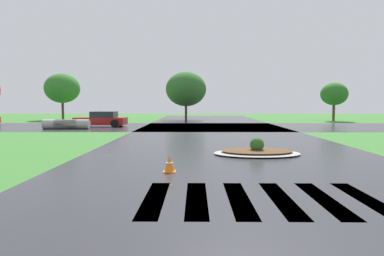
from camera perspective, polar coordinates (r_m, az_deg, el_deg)
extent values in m
cube|color=#2B2B30|center=(13.36, 6.51, -4.60)|extent=(11.64, 80.00, 0.01)
cube|color=#2B2B30|center=(29.04, 3.31, 0.20)|extent=(90.00, 10.48, 0.01)
cube|color=white|center=(7.56, -6.22, -11.52)|extent=(0.45, 2.87, 0.01)
cube|color=white|center=(7.50, 0.76, -11.60)|extent=(0.45, 2.87, 0.01)
cube|color=white|center=(7.56, 7.74, -11.52)|extent=(0.45, 2.87, 0.01)
cube|color=white|center=(7.72, 14.51, -11.28)|extent=(0.45, 2.87, 0.01)
cube|color=white|center=(7.98, 20.91, -10.91)|extent=(0.45, 2.87, 0.01)
cube|color=white|center=(8.33, 26.83, -10.45)|extent=(0.45, 2.87, 0.01)
ellipsoid|color=#9E9B93|center=(13.84, 10.66, -4.10)|extent=(3.40, 2.22, 0.12)
ellipsoid|color=brown|center=(13.83, 10.67, -3.73)|extent=(2.78, 1.82, 0.10)
sphere|color=#2D6023|center=(13.80, 10.68, -2.70)|extent=(0.56, 0.56, 0.56)
cube|color=maroon|center=(30.26, -14.86, 1.12)|extent=(4.31, 1.92, 0.61)
cube|color=#1E232B|center=(30.15, -14.34, 2.18)|extent=(2.07, 1.62, 0.51)
cylinder|color=black|center=(29.89, -18.02, 0.72)|extent=(0.65, 0.25, 0.64)
cylinder|color=black|center=(31.59, -16.85, 0.93)|extent=(0.65, 0.25, 0.64)
cylinder|color=black|center=(28.98, -12.69, 0.72)|extent=(0.65, 0.25, 0.64)
cylinder|color=black|center=(30.74, -11.78, 0.93)|extent=(0.65, 0.25, 0.64)
cylinder|color=#9E9B93|center=(28.57, -21.70, 0.59)|extent=(1.78, 0.79, 0.76)
cylinder|color=#9E9B93|center=(28.27, -20.04, 0.60)|extent=(1.78, 0.79, 0.76)
cylinder|color=#9E9B93|center=(27.99, -18.35, 0.61)|extent=(1.78, 0.79, 0.76)
cone|color=orange|center=(10.23, -3.75, -5.90)|extent=(0.32, 0.32, 0.50)
torus|color=white|center=(10.23, -3.75, -5.76)|extent=(0.21, 0.21, 0.04)
cube|color=orange|center=(10.28, -3.74, -7.20)|extent=(0.36, 0.36, 0.03)
cylinder|color=#4C3823|center=(43.80, -20.57, 2.80)|extent=(0.28, 0.28, 2.29)
ellipsoid|color=#32752A|center=(43.82, -20.66, 6.17)|extent=(4.10, 4.10, 3.48)
cylinder|color=#4C3823|center=(40.25, -1.00, 2.73)|extent=(0.28, 0.28, 1.96)
ellipsoid|color=#30652A|center=(40.26, -1.00, 6.45)|extent=(4.69, 4.69, 3.98)
cylinder|color=#4C3823|center=(41.36, 22.36, 2.45)|extent=(0.28, 0.28, 1.96)
ellipsoid|color=#2C6F24|center=(41.36, 22.44, 5.23)|extent=(2.93, 2.93, 2.49)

